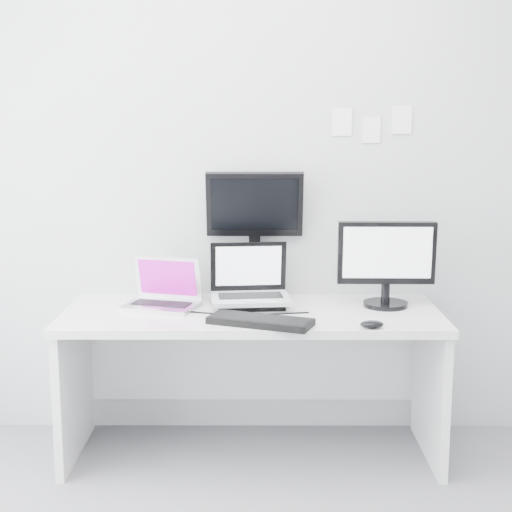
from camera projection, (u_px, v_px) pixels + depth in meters
name	position (u px, v px, depth m)	size (l,w,h in m)	color
back_wall	(252.00, 176.00, 3.82)	(3.60, 3.60, 0.00)	#BABCBE
desk	(252.00, 384.00, 3.65)	(1.80, 0.70, 0.73)	silver
macbook	(160.00, 283.00, 3.60)	(0.34, 0.26, 0.26)	#A9A9AD
speaker	(184.00, 283.00, 3.78)	(0.09, 0.09, 0.18)	black
dell_laptop	(251.00, 275.00, 3.62)	(0.38, 0.29, 0.32)	#B8BCC0
rear_monitor	(255.00, 233.00, 3.82)	(0.49, 0.18, 0.66)	black
samsung_monitor	(387.00, 263.00, 3.63)	(0.47, 0.22, 0.43)	black
keyboard	(260.00, 321.00, 3.34)	(0.46, 0.16, 0.03)	black
mouse	(372.00, 324.00, 3.28)	(0.11, 0.07, 0.03)	black
wall_note_0	(342.00, 122.00, 3.76)	(0.10, 0.00, 0.14)	white
wall_note_1	(371.00, 130.00, 3.77)	(0.09, 0.00, 0.13)	white
wall_note_2	(402.00, 120.00, 3.76)	(0.10, 0.00, 0.14)	white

